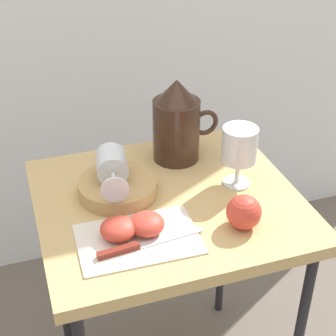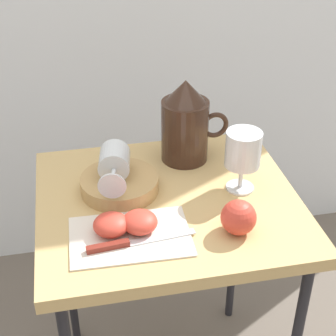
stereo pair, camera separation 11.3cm
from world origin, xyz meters
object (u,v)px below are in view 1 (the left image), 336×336
Objects in this scene: table at (168,220)px; basket_tray at (118,187)px; pitcher at (177,127)px; apple_half_right at (147,224)px; wine_glass_tipped_near at (112,166)px; knife at (135,246)px; wine_glass_upright at (239,148)px; apple_half_left at (118,229)px; apple_whole at (244,212)px.

basket_tray is (-0.10, 0.05, 0.08)m from table.
apple_half_right is at bearing -120.41° from pitcher.
wine_glass_tipped_near is 0.22m from knife.
basket_tray is 0.80× the size of knife.
wine_glass_tipped_near reaches higher than apple_half_right.
basket_tray is 1.22× the size of wine_glass_upright.
knife is (-0.01, -0.19, -0.01)m from basket_tray.
wine_glass_tipped_near is at bearing 123.44° from basket_tray.
pitcher is 0.21m from wine_glass_tipped_near.
apple_half_left is 0.06m from apple_half_right.
knife is (0.02, -0.04, -0.02)m from apple_half_left.
wine_glass_upright is 0.28m from apple_half_right.
apple_half_left is at bearing -129.22° from pitcher.
knife is at bearing -63.54° from apple_half_left.
wine_glass_tipped_near reaches higher than table.
apple_half_right is at bearing -79.57° from wine_glass_tipped_near.
apple_half_right is at bearing 49.64° from knife.
apple_half_right is 0.33× the size of knife.
wine_glass_tipped_near is 2.04× the size of apple_half_right.
apple_whole is 0.33× the size of knife.
knife is at bearing -93.84° from basket_tray.
pitcher reaches higher than wine_glass_upright.
knife is (-0.23, -0.00, -0.03)m from apple_whole.
apple_whole is at bearing -109.86° from wine_glass_upright.
apple_half_right reaches higher than table.
apple_half_left is (-0.31, -0.10, -0.07)m from wine_glass_upright.
wine_glass_upright is at bearing -58.95° from pitcher.
pitcher reaches higher than apple_whole.
apple_whole is (0.25, -0.04, 0.01)m from apple_half_left.
basket_tray is 2.42× the size of apple_half_left.
wine_glass_upright is at bearing 27.76° from knife.
pitcher is at bearing 59.59° from apple_half_right.
apple_half_right is 0.06m from knife.
pitcher is at bearing 97.57° from apple_whole.
wine_glass_tipped_near is 0.17m from apple_half_left.
apple_half_left is (-0.04, -0.15, 0.01)m from basket_tray.
basket_tray is 0.20m from knife.
pitcher is 0.31m from apple_whole.
apple_half_right is (0.03, -0.16, -0.05)m from wine_glass_tipped_near.
pitcher is 0.37m from knife.
knife is (-0.04, -0.04, -0.02)m from apple_half_right.
apple_half_left is at bearing 177.19° from apple_half_right.
apple_whole is (0.22, -0.19, 0.02)m from basket_tray.
table is 0.18m from wine_glass_tipped_near.
table is 3.16× the size of pitcher.
wine_glass_tipped_near reaches higher than apple_half_left.
apple_whole is (0.22, -0.21, -0.03)m from wine_glass_tipped_near.
pitcher is at bearing 27.95° from wine_glass_tipped_near.
pitcher is at bearing 58.07° from knife.
pitcher is (0.08, 0.16, 0.15)m from table.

